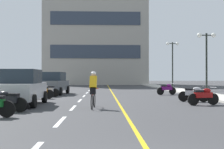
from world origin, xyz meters
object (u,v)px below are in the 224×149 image
(street_lamp_far, at_px, (173,55))
(motorcycle_7, at_px, (47,90))
(cyclist_rider, at_px, (93,89))
(motorcycle_4, at_px, (204,96))
(motorcycle_5, at_px, (194,94))
(parked_car_mid, at_px, (54,83))
(motorcycle_8, at_px, (167,89))
(street_lamp_mid, at_px, (206,49))
(parked_car_near, at_px, (23,87))
(motorcycle_6, at_px, (41,92))
(motorcycle_3, at_px, (8,100))

(street_lamp_far, distance_m, motorcycle_7, 17.07)
(motorcycle_7, relative_size, cyclist_rider, 0.96)
(motorcycle_4, distance_m, motorcycle_5, 1.86)
(motorcycle_4, bearing_deg, parked_car_mid, 135.02)
(motorcycle_4, bearing_deg, motorcycle_5, 87.28)
(motorcycle_8, xyz_separation_m, cyclist_rider, (-5.56, -9.43, 0.41))
(cyclist_rider, bearing_deg, motorcycle_5, 28.38)
(motorcycle_8, bearing_deg, street_lamp_mid, -20.02)
(street_lamp_mid, xyz_separation_m, motorcycle_8, (-2.84, 1.04, -3.11))
(street_lamp_far, bearing_deg, motorcycle_5, -99.79)
(motorcycle_8, bearing_deg, cyclist_rider, -120.52)
(parked_car_near, relative_size, motorcycle_5, 2.59)
(parked_car_mid, distance_m, cyclist_rider, 10.91)
(street_lamp_far, relative_size, motorcycle_5, 3.22)
(street_lamp_mid, height_order, motorcycle_6, street_lamp_mid)
(motorcycle_7, bearing_deg, street_lamp_far, 44.57)
(parked_car_near, bearing_deg, motorcycle_5, 9.73)
(parked_car_mid, relative_size, motorcycle_4, 2.55)
(motorcycle_3, relative_size, motorcycle_8, 1.01)
(motorcycle_4, bearing_deg, parked_car_near, 178.37)
(parked_car_near, xyz_separation_m, motorcycle_6, (0.00, 4.23, -0.44))
(motorcycle_7, bearing_deg, parked_car_near, -91.34)
(parked_car_mid, height_order, motorcycle_7, parked_car_mid)
(motorcycle_7, bearing_deg, motorcycle_3, -89.85)
(parked_car_mid, bearing_deg, parked_car_near, -90.57)
(parked_car_near, bearing_deg, street_lamp_mid, 29.93)
(motorcycle_3, height_order, motorcycle_8, same)
(motorcycle_7, height_order, motorcycle_8, same)
(motorcycle_7, bearing_deg, motorcycle_6, -94.89)
(motorcycle_4, relative_size, motorcycle_5, 1.03)
(parked_car_mid, relative_size, motorcycle_8, 2.62)
(motorcycle_5, bearing_deg, street_lamp_mid, 62.85)
(parked_car_near, distance_m, motorcycle_3, 2.77)
(motorcycle_4, distance_m, motorcycle_8, 8.22)
(street_lamp_far, distance_m, motorcycle_4, 18.34)
(parked_car_mid, height_order, motorcycle_8, parked_car_mid)
(motorcycle_6, bearing_deg, motorcycle_7, 85.11)
(street_lamp_mid, distance_m, motorcycle_3, 15.61)
(motorcycle_4, xyz_separation_m, motorcycle_6, (-9.20, 4.49, 0.00))
(street_lamp_mid, distance_m, parked_car_near, 14.13)
(street_lamp_far, bearing_deg, motorcycle_8, -106.62)
(parked_car_mid, xyz_separation_m, motorcycle_3, (0.07, -11.57, -0.44))
(motorcycle_3, bearing_deg, parked_car_mid, 90.35)
(parked_car_mid, bearing_deg, motorcycle_3, -89.65)
(motorcycle_4, bearing_deg, motorcycle_8, 90.13)
(parked_car_near, height_order, motorcycle_4, parked_car_near)
(motorcycle_4, relative_size, motorcycle_7, 0.99)
(street_lamp_mid, distance_m, motorcycle_5, 6.75)
(motorcycle_4, xyz_separation_m, motorcycle_8, (-0.02, 8.22, 0.00))
(motorcycle_5, relative_size, cyclist_rider, 0.93)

